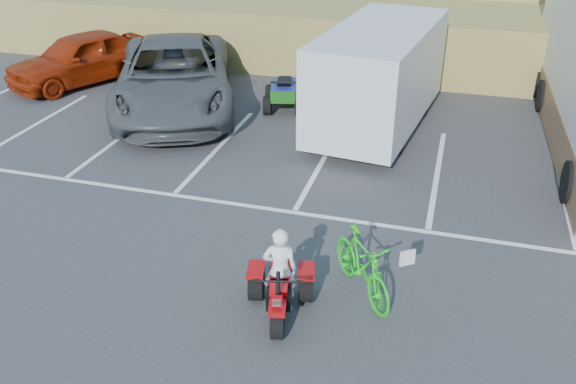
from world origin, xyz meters
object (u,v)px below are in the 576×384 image
(green_dirt_bike, at_px, (362,265))
(quad_atv_green, at_px, (284,108))
(grey_pickup, at_px, (174,76))
(red_trike_atv, at_px, (280,314))
(red_car, at_px, (81,58))
(cargo_trailer, at_px, (379,75))
(quad_atv_blue, at_px, (285,108))
(rider, at_px, (280,270))

(green_dirt_bike, distance_m, quad_atv_green, 8.85)
(grey_pickup, bearing_deg, red_trike_atv, -78.55)
(red_car, bearing_deg, red_trike_atv, -18.14)
(red_trike_atv, distance_m, quad_atv_green, 9.26)
(grey_pickup, bearing_deg, quad_atv_green, -7.76)
(green_dirt_bike, height_order, grey_pickup, grey_pickup)
(red_trike_atv, xyz_separation_m, green_dirt_bike, (1.13, 0.88, 0.56))
(green_dirt_bike, height_order, cargo_trailer, cargo_trailer)
(red_trike_atv, bearing_deg, quad_atv_blue, 92.72)
(green_dirt_bike, xyz_separation_m, cargo_trailer, (-0.89, 7.37, 0.89))
(cargo_trailer, bearing_deg, red_car, -179.81)
(rider, relative_size, green_dirt_bike, 0.79)
(quad_atv_blue, bearing_deg, green_dirt_bike, -77.85)
(rider, height_order, grey_pickup, grey_pickup)
(green_dirt_bike, xyz_separation_m, quad_atv_blue, (-3.68, 8.07, -0.56))
(quad_atv_green, bearing_deg, quad_atv_blue, 58.26)
(red_trike_atv, bearing_deg, rider, 90.00)
(rider, xyz_separation_m, quad_atv_blue, (-2.51, 8.80, -0.74))
(red_car, bearing_deg, quad_atv_blue, 22.55)
(rider, height_order, quad_atv_blue, rider)
(red_trike_atv, relative_size, quad_atv_blue, 0.94)
(red_trike_atv, distance_m, quad_atv_blue, 9.31)
(quad_atv_blue, bearing_deg, cargo_trailer, -26.50)
(quad_atv_blue, bearing_deg, red_trike_atv, -86.45)
(rider, relative_size, grey_pickup, 0.21)
(green_dirt_bike, bearing_deg, red_trike_atv, -178.96)
(grey_pickup, bearing_deg, red_car, 137.56)
(quad_atv_green, bearing_deg, red_trike_atv, -88.24)
(cargo_trailer, relative_size, quad_atv_blue, 3.94)
(red_trike_atv, height_order, green_dirt_bike, green_dirt_bike)
(rider, xyz_separation_m, grey_pickup, (-5.55, 7.92, 0.22))
(grey_pickup, distance_m, red_car, 4.19)
(cargo_trailer, bearing_deg, quad_atv_blue, 172.99)
(red_trike_atv, bearing_deg, cargo_trailer, 75.19)
(grey_pickup, height_order, cargo_trailer, cargo_trailer)
(rider, bearing_deg, quad_atv_green, -87.05)
(cargo_trailer, height_order, quad_atv_blue, cargo_trailer)
(cargo_trailer, bearing_deg, rider, -84.77)
(red_car, xyz_separation_m, quad_atv_blue, (6.99, -0.49, -0.81))
(red_trike_atv, distance_m, grey_pickup, 9.85)
(grey_pickup, height_order, quad_atv_green, grey_pickup)
(rider, bearing_deg, quad_atv_blue, -87.24)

